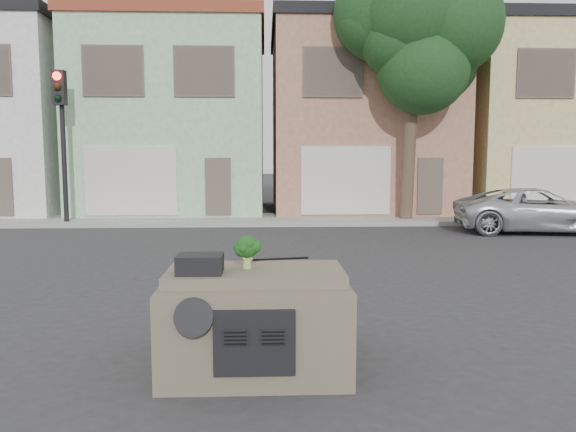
{
  "coord_description": "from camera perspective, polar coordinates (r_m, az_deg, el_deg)",
  "views": [
    {
      "loc": [
        0.11,
        -9.2,
        2.37
      ],
      "look_at": [
        0.51,
        0.5,
        1.3
      ],
      "focal_mm": 35.0,
      "sensor_mm": 36.0,
      "label": 1
    }
  ],
  "objects": [
    {
      "name": "sidewalk",
      "position": [
        19.84,
        -2.63,
        -0.36
      ],
      "size": [
        40.0,
        3.0,
        0.15
      ],
      "primitive_type": "cube",
      "color": "gray",
      "rests_on": "ground"
    },
    {
      "name": "broccoli",
      "position": [
        6.18,
        -4.2,
        -3.61
      ],
      "size": [
        0.4,
        0.4,
        0.38
      ],
      "primitive_type": "cube",
      "rotation": [
        0.0,
        0.0,
        5.09
      ],
      "color": "#133B12",
      "rests_on": "car_dashboard"
    },
    {
      "name": "wiper_arm",
      "position": [
        6.7,
        -0.85,
        -4.37
      ],
      "size": [
        0.69,
        0.15,
        0.02
      ],
      "primitive_type": "cube",
      "rotation": [
        0.0,
        0.0,
        0.17
      ],
      "color": "black",
      "rests_on": "car_dashboard"
    },
    {
      "name": "silver_pickup",
      "position": [
        18.75,
        23.93,
        -1.52
      ],
      "size": [
        5.1,
        2.85,
        1.35
      ],
      "primitive_type": "imported",
      "rotation": [
        0.0,
        0.0,
        1.44
      ],
      "color": "silver",
      "rests_on": "ground"
    },
    {
      "name": "traffic_signal",
      "position": [
        19.84,
        -21.93,
        6.35
      ],
      "size": [
        0.4,
        0.4,
        5.1
      ],
      "primitive_type": "cube",
      "color": "black",
      "rests_on": "ground"
    },
    {
      "name": "ground_plane",
      "position": [
        9.51,
        -2.95,
        -8.16
      ],
      "size": [
        120.0,
        120.0,
        0.0
      ],
      "primitive_type": "plane",
      "color": "#303033",
      "rests_on": "ground"
    },
    {
      "name": "townhouse_tan",
      "position": [
        24.06,
        7.08,
        9.59
      ],
      "size": [
        7.2,
        8.2,
        7.55
      ],
      "primitive_type": "cube",
      "color": "#AB745B",
      "rests_on": "ground"
    },
    {
      "name": "car_dashboard",
      "position": [
        6.46,
        -3.27,
        -9.98
      ],
      "size": [
        2.0,
        1.8,
        1.12
      ],
      "primitive_type": "cube",
      "color": "#655C49",
      "rests_on": "ground"
    },
    {
      "name": "instrument_hump",
      "position": [
        6.01,
        -8.93,
        -4.83
      ],
      "size": [
        0.48,
        0.38,
        0.2
      ],
      "primitive_type": "cube",
      "color": "black",
      "rests_on": "car_dashboard"
    },
    {
      "name": "townhouse_beige",
      "position": [
        26.34,
        23.6,
        8.82
      ],
      "size": [
        7.2,
        8.2,
        7.55
      ],
      "primitive_type": "cube",
      "color": "#D2C17C",
      "rests_on": "ground"
    },
    {
      "name": "townhouse_mint",
      "position": [
        24.02,
        -11.12,
        9.52
      ],
      "size": [
        7.2,
        8.2,
        7.55
      ],
      "primitive_type": "cube",
      "color": "#9ACA98",
      "rests_on": "ground"
    },
    {
      "name": "tree_near",
      "position": [
        19.71,
        12.3,
        11.62
      ],
      "size": [
        4.4,
        4.0,
        8.5
      ],
      "primitive_type": "cube",
      "color": "#1B3F1B",
      "rests_on": "ground"
    }
  ]
}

